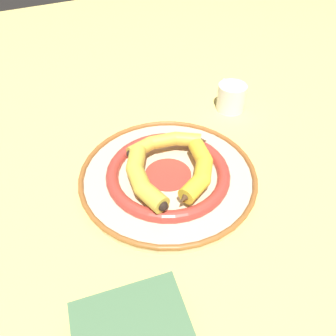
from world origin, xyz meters
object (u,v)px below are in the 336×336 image
banana_b (166,142)px  banana_c (141,176)px  coffee_mug (231,97)px  decorative_bowl (168,176)px  banana_a (199,171)px

banana_b → banana_c: 0.12m
banana_b → coffee_mug: bearing=-145.3°
decorative_bowl → coffee_mug: size_ratio=3.25×
coffee_mug → decorative_bowl: bearing=135.8°
decorative_bowl → banana_a: size_ratio=2.55×
banana_b → banana_c: size_ratio=0.95×
banana_c → coffee_mug: bearing=126.4°
banana_c → banana_b: bearing=137.1°
banana_c → coffee_mug: 0.41m
banana_c → coffee_mug: size_ratio=1.66×
decorative_bowl → banana_b: bearing=-114.3°
banana_b → banana_c: bearing=49.9°
banana_a → banana_c: bearing=108.4°
banana_c → banana_a: bearing=78.2°
coffee_mug → banana_c: bearing=132.3°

